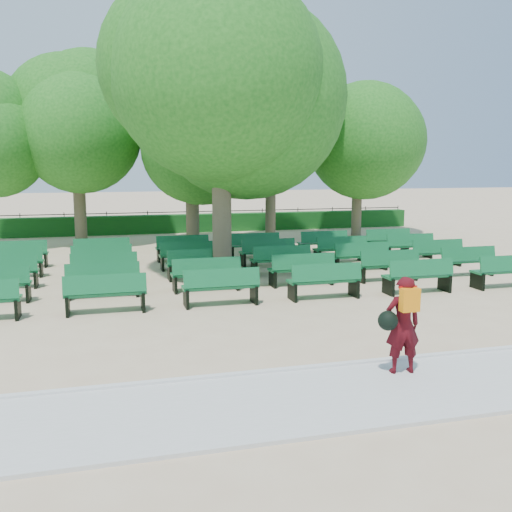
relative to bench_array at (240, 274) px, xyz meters
The scene contains 9 objects.
ground 2.07m from the bench_array, 112.02° to the right, with size 120.00×120.00×0.00m, color #CBAD87.
paving 9.35m from the bench_array, 94.76° to the right, with size 30.00×2.20×0.06m, color silver.
curb 8.20m from the bench_array, 95.42° to the right, with size 30.00×0.12×0.10m, color silver.
hedge 12.11m from the bench_array, 93.67° to the left, with size 26.00×0.70×0.90m, color #15531A.
fence 12.51m from the bench_array, 93.55° to the left, with size 26.00×0.10×1.02m, color black, non-canonical shape.
tree_line 8.12m from the bench_array, 95.48° to the left, with size 21.80×6.80×7.04m, color #27721E, non-canonical shape.
bench_array is the anchor object (origin of this frame).
tree_among 5.13m from the bench_array, 152.71° to the right, with size 5.90×5.90×7.86m.
person 8.79m from the bench_array, 86.42° to the right, with size 0.76×0.47×1.58m.
Camera 1 is at (-3.21, -14.68, 3.36)m, focal length 40.00 mm.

